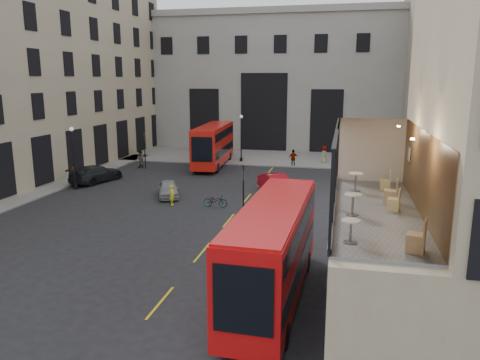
% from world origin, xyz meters
% --- Properties ---
extents(ground, '(140.00, 140.00, 0.00)m').
position_xyz_m(ground, '(0.00, 0.00, 0.00)').
color(ground, black).
rests_on(ground, ground).
extents(host_frontage, '(3.00, 11.00, 4.50)m').
position_xyz_m(host_frontage, '(6.50, 0.00, 2.25)').
color(host_frontage, tan).
rests_on(host_frontage, ground).
extents(cafe_floor, '(3.00, 10.00, 0.10)m').
position_xyz_m(cafe_floor, '(6.50, 0.00, 4.55)').
color(cafe_floor, slate).
rests_on(cafe_floor, host_frontage).
extents(gateway, '(35.00, 10.60, 18.00)m').
position_xyz_m(gateway, '(-5.00, 47.99, 9.39)').
color(gateway, '#9C9891').
rests_on(gateway, ground).
extents(pavement_far, '(40.00, 12.00, 0.12)m').
position_xyz_m(pavement_far, '(-6.00, 38.00, 0.06)').
color(pavement_far, slate).
rests_on(pavement_far, ground).
extents(traffic_light_near, '(0.16, 0.20, 3.80)m').
position_xyz_m(traffic_light_near, '(-1.00, 12.00, 2.42)').
color(traffic_light_near, black).
rests_on(traffic_light_near, ground).
extents(traffic_light_far, '(0.16, 0.20, 3.80)m').
position_xyz_m(traffic_light_far, '(-15.00, 28.00, 2.42)').
color(traffic_light_far, black).
rests_on(traffic_light_far, ground).
extents(street_lamp_a, '(0.36, 0.36, 5.33)m').
position_xyz_m(street_lamp_a, '(-17.00, 18.00, 2.39)').
color(street_lamp_a, black).
rests_on(street_lamp_a, ground).
extents(street_lamp_b, '(0.36, 0.36, 5.33)m').
position_xyz_m(street_lamp_b, '(-6.00, 34.00, 2.39)').
color(street_lamp_b, black).
rests_on(street_lamp_b, ground).
extents(bus_near, '(2.73, 10.57, 4.19)m').
position_xyz_m(bus_near, '(2.57, 1.39, 2.35)').
color(bus_near, red).
rests_on(bus_near, ground).
extents(bus_far, '(3.29, 11.18, 4.40)m').
position_xyz_m(bus_far, '(-8.45, 31.20, 2.47)').
color(bus_far, red).
rests_on(bus_far, ground).
extents(car_a, '(2.96, 4.17, 1.32)m').
position_xyz_m(car_a, '(-8.25, 17.17, 0.66)').
color(car_a, gray).
rests_on(car_a, ground).
extents(car_b, '(3.96, 4.83, 1.55)m').
position_xyz_m(car_b, '(0.05, 20.30, 0.77)').
color(car_b, '#A30A15').
rests_on(car_b, ground).
extents(car_c, '(3.55, 5.81, 1.57)m').
position_xyz_m(car_c, '(-16.69, 20.92, 0.79)').
color(car_c, black).
rests_on(car_c, ground).
extents(bicycle, '(1.78, 0.64, 0.93)m').
position_xyz_m(bicycle, '(-3.79, 15.11, 0.47)').
color(bicycle, gray).
rests_on(bicycle, ground).
extents(cyclist, '(0.49, 0.63, 1.53)m').
position_xyz_m(cyclist, '(-7.08, 14.91, 0.77)').
color(cyclist, '#FFF61A').
rests_on(cyclist, ground).
extents(pedestrian_a, '(1.06, 0.93, 1.83)m').
position_xyz_m(pedestrian_a, '(-15.61, 28.23, 0.92)').
color(pedestrian_a, gray).
rests_on(pedestrian_a, ground).
extents(pedestrian_b, '(1.31, 1.08, 1.77)m').
position_xyz_m(pedestrian_b, '(-12.31, 37.64, 0.88)').
color(pedestrian_b, gray).
rests_on(pedestrian_b, ground).
extents(pedestrian_c, '(1.16, 0.95, 1.85)m').
position_xyz_m(pedestrian_c, '(0.05, 32.56, 0.93)').
color(pedestrian_c, gray).
rests_on(pedestrian_c, ground).
extents(pedestrian_d, '(0.96, 1.13, 1.96)m').
position_xyz_m(pedestrian_d, '(3.18, 35.33, 0.98)').
color(pedestrian_d, gray).
rests_on(pedestrian_d, ground).
extents(pedestrian_e, '(0.49, 0.63, 1.55)m').
position_xyz_m(pedestrian_e, '(-19.00, 20.91, 0.78)').
color(pedestrian_e, gray).
rests_on(pedestrian_e, ground).
extents(cafe_table_near, '(0.55, 0.55, 0.69)m').
position_xyz_m(cafe_table_near, '(5.56, -3.80, 5.05)').
color(cafe_table_near, silver).
rests_on(cafe_table_near, cafe_floor).
extents(cafe_table_mid, '(0.60, 0.60, 0.75)m').
position_xyz_m(cafe_table_mid, '(5.65, -0.87, 5.09)').
color(cafe_table_mid, silver).
rests_on(cafe_table_mid, cafe_floor).
extents(cafe_table_far, '(0.62, 0.62, 0.77)m').
position_xyz_m(cafe_table_far, '(5.81, 2.87, 5.11)').
color(cafe_table_far, white).
rests_on(cafe_table_far, cafe_floor).
extents(cafe_chair_a, '(0.57, 0.57, 0.96)m').
position_xyz_m(cafe_chair_a, '(7.31, -4.14, 4.89)').
color(cafe_chair_a, tan).
rests_on(cafe_chair_a, cafe_floor).
extents(cafe_chair_b, '(0.50, 0.50, 0.84)m').
position_xyz_m(cafe_chair_b, '(7.12, 0.04, 4.85)').
color(cafe_chair_b, '#D9C27D').
rests_on(cafe_chair_b, cafe_floor).
extents(cafe_chair_c, '(0.52, 0.52, 0.95)m').
position_xyz_m(cafe_chair_c, '(7.10, 1.08, 4.89)').
color(cafe_chair_c, tan).
rests_on(cafe_chair_c, cafe_floor).
extents(cafe_chair_d, '(0.44, 0.44, 0.84)m').
position_xyz_m(cafe_chair_d, '(7.08, 3.39, 4.86)').
color(cafe_chair_d, tan).
rests_on(cafe_chair_d, cafe_floor).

